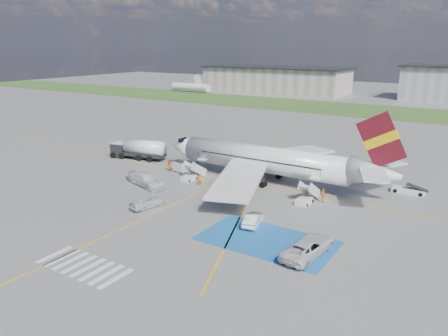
{
  "coord_description": "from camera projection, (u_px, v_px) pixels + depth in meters",
  "views": [
    {
      "loc": [
        28.74,
        -41.57,
        19.81
      ],
      "look_at": [
        -2.08,
        6.54,
        3.5
      ],
      "focal_mm": 35.0,
      "sensor_mm": 36.0,
      "label": 1
    }
  ],
  "objects": [
    {
      "name": "ground",
      "position": [
        210.0,
        210.0,
        54.0
      ],
      "size": [
        400.0,
        400.0,
        0.0
      ],
      "primitive_type": "plane",
      "color": "#60605E",
      "rests_on": "ground"
    },
    {
      "name": "grass_strip",
      "position": [
        389.0,
        112.0,
        130.92
      ],
      "size": [
        400.0,
        30.0,
        0.01
      ],
      "primitive_type": "cube",
      "color": "#2D4C1E",
      "rests_on": "ground"
    },
    {
      "name": "taxiway_line_main",
      "position": [
        256.0,
        184.0,
        63.72
      ],
      "size": [
        120.0,
        0.2,
        0.01
      ],
      "primitive_type": "cube",
      "color": "gold",
      "rests_on": "ground"
    },
    {
      "name": "taxiway_line_cross",
      "position": [
        122.0,
        229.0,
        48.5
      ],
      "size": [
        0.2,
        60.0,
        0.01
      ],
      "primitive_type": "cube",
      "color": "gold",
      "rests_on": "ground"
    },
    {
      "name": "taxiway_line_diag",
      "position": [
        256.0,
        184.0,
        63.72
      ],
      "size": [
        20.71,
        56.45,
        0.01
      ],
      "primitive_type": "cube",
      "rotation": [
        0.0,
        0.0,
        0.35
      ],
      "color": "gold",
      "rests_on": "ground"
    },
    {
      "name": "staging_box",
      "position": [
        267.0,
        240.0,
        45.58
      ],
      "size": [
        14.0,
        8.0,
        0.01
      ],
      "primitive_type": "cube",
      "color": "#195699",
      "rests_on": "ground"
    },
    {
      "name": "crosswalk",
      "position": [
        84.0,
        266.0,
        40.36
      ],
      "size": [
        9.0,
        4.0,
        0.01
      ],
      "color": "silver",
      "rests_on": "ground"
    },
    {
      "name": "terminal_west",
      "position": [
        275.0,
        80.0,
        186.42
      ],
      "size": [
        60.0,
        22.0,
        10.0
      ],
      "primitive_type": "cube",
      "color": "gray",
      "rests_on": "ground"
    },
    {
      "name": "airliner",
      "position": [
        272.0,
        161.0,
        63.63
      ],
      "size": [
        36.81,
        32.95,
        11.92
      ],
      "color": "silver",
      "rests_on": "ground"
    },
    {
      "name": "airstairs_fwd",
      "position": [
        190.0,
        176.0,
        65.81
      ],
      "size": [
        1.9,
        5.2,
        3.6
      ],
      "color": "silver",
      "rests_on": "ground"
    },
    {
      "name": "airstairs_aft",
      "position": [
        305.0,
        198.0,
        56.21
      ],
      "size": [
        1.9,
        5.2,
        3.6
      ],
      "color": "silver",
      "rests_on": "ground"
    },
    {
      "name": "fuel_tanker",
      "position": [
        139.0,
        151.0,
        77.56
      ],
      "size": [
        10.46,
        4.71,
        3.46
      ],
      "rotation": [
        0.0,
        0.0,
        0.2
      ],
      "color": "black",
      "rests_on": "ground"
    },
    {
      "name": "gpu_cart",
      "position": [
        180.0,
        167.0,
        69.66
      ],
      "size": [
        2.43,
        1.8,
        1.84
      ],
      "rotation": [
        0.0,
        0.0,
        -0.19
      ],
      "color": "silver",
      "rests_on": "ground"
    },
    {
      "name": "belt_loader",
      "position": [
        409.0,
        191.0,
        59.91
      ],
      "size": [
        4.7,
        1.91,
        1.39
      ],
      "rotation": [
        0.0,
        0.0,
        0.04
      ],
      "color": "silver",
      "rests_on": "ground"
    },
    {
      "name": "car_silver_a",
      "position": [
        147.0,
        202.0,
        54.52
      ],
      "size": [
        2.73,
        4.83,
        1.55
      ],
      "primitive_type": "imported",
      "rotation": [
        0.0,
        0.0,
        2.93
      ],
      "color": "silver",
      "rests_on": "ground"
    },
    {
      "name": "car_silver_b",
      "position": [
        253.0,
        219.0,
        49.28
      ],
      "size": [
        2.36,
        4.49,
        1.41
      ],
      "primitive_type": "imported",
      "rotation": [
        0.0,
        0.0,
        3.35
      ],
      "color": "#B9BBC0",
      "rests_on": "ground"
    },
    {
      "name": "van_white_a",
      "position": [
        308.0,
        244.0,
        42.25
      ],
      "size": [
        3.18,
        6.03,
        2.18
      ],
      "primitive_type": "imported",
      "rotation": [
        0.0,
        0.0,
        3.06
      ],
      "color": "silver",
      "rests_on": "ground"
    },
    {
      "name": "van_white_b",
      "position": [
        146.0,
        178.0,
        63.0
      ],
      "size": [
        6.38,
        4.02,
        2.32
      ],
      "primitive_type": "imported",
      "rotation": [
        0.0,
        0.0,
        1.28
      ],
      "color": "silver",
      "rests_on": "ground"
    },
    {
      "name": "crew_fwd",
      "position": [
        200.0,
        180.0,
        63.09
      ],
      "size": [
        0.74,
        0.62,
        1.74
      ],
      "primitive_type": "imported",
      "rotation": [
        0.0,
        0.0,
        0.38
      ],
      "color": "orange",
      "rests_on": "ground"
    },
    {
      "name": "crew_nose",
      "position": [
        169.0,
        166.0,
        69.92
      ],
      "size": [
        1.15,
        1.19,
        1.93
      ],
      "primitive_type": "imported",
      "rotation": [
        0.0,
        0.0,
        -0.92
      ],
      "color": "orange",
      "rests_on": "ground"
    },
    {
      "name": "crew_aft",
      "position": [
        323.0,
        196.0,
        56.35
      ],
      "size": [
        0.78,
        1.15,
        1.82
      ],
      "primitive_type": "imported",
      "rotation": [
        0.0,
        0.0,
        1.92
      ],
      "color": "orange",
      "rests_on": "ground"
    }
  ]
}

